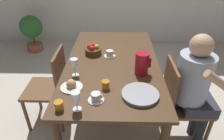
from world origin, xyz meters
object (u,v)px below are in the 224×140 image
at_px(red_pitcher, 142,63).
at_px(jam_jar_red, 106,84).
at_px(person_seated, 195,85).
at_px(serving_tray, 140,94).
at_px(chair_opposite, 51,86).
at_px(potted_plant, 32,30).
at_px(teacup_near_person, 96,97).
at_px(chair_person_side, 180,101).
at_px(jam_jar_amber, 59,105).
at_px(bread_plate, 71,85).
at_px(wine_glass_juice, 76,97).
at_px(teacup_across, 110,54).
at_px(wine_glass_water, 74,63).
at_px(fruit_bowl, 93,50).

xyz_separation_m(red_pitcher, jam_jar_red, (-0.32, -0.24, -0.07)).
height_order(person_seated, serving_tray, person_seated).
bearing_deg(chair_opposite, potted_plant, 26.02).
bearing_deg(serving_tray, person_seated, 21.81).
distance_m(person_seated, teacup_near_person, 0.91).
height_order(chair_person_side, serving_tray, chair_person_side).
bearing_deg(jam_jar_amber, chair_person_side, 22.03).
height_order(teacup_near_person, bread_plate, bread_plate).
bearing_deg(chair_opposite, wine_glass_juice, -146.48).
bearing_deg(serving_tray, chair_person_side, 30.02).
relative_size(red_pitcher, potted_plant, 0.30).
distance_m(bread_plate, potted_plant, 2.57).
distance_m(person_seated, wine_glass_juice, 1.08).
xyz_separation_m(teacup_across, potted_plant, (-1.54, 1.65, -0.35)).
height_order(red_pitcher, jam_jar_red, red_pitcher).
xyz_separation_m(person_seated, wine_glass_water, (-1.09, 0.08, 0.16)).
bearing_deg(person_seated, chair_person_side, -116.73).
height_order(person_seated, wine_glass_juice, person_seated).
xyz_separation_m(chair_opposite, wine_glass_juice, (0.42, -0.63, 0.38)).
height_order(jam_jar_red, fruit_bowl, fruit_bowl).
xyz_separation_m(wine_glass_water, jam_jar_amber, (-0.04, -0.46, -0.09)).
xyz_separation_m(person_seated, jam_jar_red, (-0.80, -0.11, 0.08)).
bearing_deg(chair_person_side, wine_glass_juice, -65.41).
bearing_deg(bread_plate, jam_jar_red, -0.10).
bearing_deg(wine_glass_juice, chair_person_side, 24.59).
height_order(teacup_across, bread_plate, bread_plate).
relative_size(teacup_across, jam_jar_red, 1.73).
height_order(chair_opposite, wine_glass_juice, wine_glass_juice).
bearing_deg(teacup_near_person, bread_plate, 144.51).
distance_m(chair_opposite, potted_plant, 2.07).
xyz_separation_m(fruit_bowl, potted_plant, (-1.35, 1.59, -0.37)).
distance_m(jam_jar_red, fruit_bowl, 0.66).
bearing_deg(bread_plate, fruit_bowl, 79.35).
distance_m(wine_glass_water, serving_tray, 0.65).
xyz_separation_m(chair_person_side, chair_opposite, (-1.33, 0.22, 0.00)).
bearing_deg(chair_opposite, person_seated, -100.40).
height_order(wine_glass_water, teacup_near_person, wine_glass_water).
distance_m(chair_opposite, serving_tray, 1.05).
xyz_separation_m(wine_glass_water, teacup_near_person, (0.22, -0.35, -0.10)).
xyz_separation_m(wine_glass_water, teacup_across, (0.31, 0.38, -0.10)).
bearing_deg(potted_plant, jam_jar_red, -55.66).
height_order(person_seated, wine_glass_water, person_seated).
relative_size(chair_person_side, wine_glass_water, 5.22).
bearing_deg(jam_jar_red, bread_plate, 179.90).
relative_size(teacup_near_person, fruit_bowl, 0.71).
bearing_deg(wine_glass_water, person_seated, -4.37).
bearing_deg(jam_jar_red, red_pitcher, 37.16).
height_order(wine_glass_water, fruit_bowl, wine_glass_water).
bearing_deg(bread_plate, teacup_near_person, -35.49).
bearing_deg(person_seated, bread_plate, -84.10).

